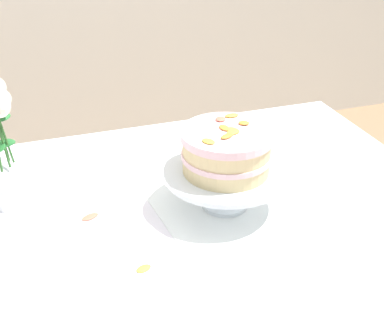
{
  "coord_description": "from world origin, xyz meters",
  "views": [
    {
      "loc": [
        -0.27,
        -0.95,
        1.44
      ],
      "look_at": [
        0.05,
        0.0,
        0.86
      ],
      "focal_mm": 48.24,
      "sensor_mm": 36.0,
      "label": 1
    }
  ],
  "objects": [
    {
      "name": "loose_petal_2",
      "position": [
        -0.1,
        -0.16,
        0.74
      ],
      "size": [
        0.04,
        0.03,
        0.0
      ],
      "primitive_type": "ellipsoid",
      "rotation": [
        0.0,
        0.0,
        3.47
      ],
      "color": "yellow",
      "rests_on": "dining_table"
    },
    {
      "name": "cake_stand",
      "position": [
        0.14,
        0.0,
        0.82
      ],
      "size": [
        0.29,
        0.29,
        0.1
      ],
      "color": "silver",
      "rests_on": "linen_napkin"
    },
    {
      "name": "dining_table",
      "position": [
        0.0,
        -0.02,
        0.65
      ],
      "size": [
        1.4,
        1.0,
        0.74
      ],
      "color": "white",
      "rests_on": "ground"
    },
    {
      "name": "linen_napkin",
      "position": [
        0.14,
        0.0,
        0.74
      ],
      "size": [
        0.35,
        0.35,
        0.0
      ],
      "primitive_type": "cube",
      "rotation": [
        0.0,
        0.0,
        0.1
      ],
      "color": "white",
      "rests_on": "dining_table"
    },
    {
      "name": "loose_petal_1",
      "position": [
        -0.18,
        0.06,
        0.74
      ],
      "size": [
        0.05,
        0.04,
        0.0
      ],
      "primitive_type": "ellipsoid",
      "rotation": [
        0.0,
        0.0,
        3.54
      ],
      "color": "#E56B51",
      "rests_on": "dining_table"
    },
    {
      "name": "layer_cake",
      "position": [
        0.14,
        0.0,
        0.89
      ],
      "size": [
        0.21,
        0.21,
        0.11
      ],
      "color": "beige",
      "rests_on": "cake_stand"
    }
  ]
}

